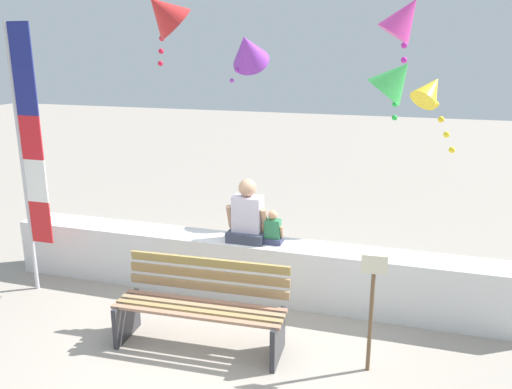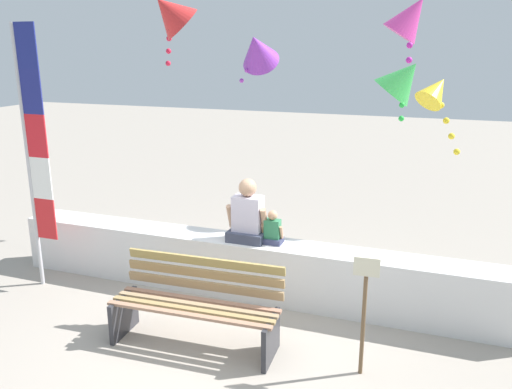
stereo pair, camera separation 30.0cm
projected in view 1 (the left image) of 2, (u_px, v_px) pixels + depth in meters
The scene contains 12 objects.
ground_plane at pixel (220, 342), 5.58m from camera, with size 40.00×40.00×0.00m, color #9D9287.
seawall_ledge at pixel (252, 268), 6.57m from camera, with size 6.54×0.49×0.73m, color silver.
park_bench at pixel (202, 307), 5.46m from camera, with size 1.81×0.69×0.88m.
person_adult at pixel (248, 217), 6.41m from camera, with size 0.51×0.38×0.78m.
person_child at pixel (273, 230), 6.36m from camera, with size 0.27×0.20×0.42m.
flag_banner at pixel (28, 148), 6.30m from camera, with size 0.35×0.05×3.33m.
kite_magenta at pixel (405, 17), 6.79m from camera, with size 0.75×0.62×0.93m.
kite_yellow at pixel (431, 91), 6.65m from camera, with size 0.66×0.64×1.02m.
kite_red at pixel (163, 12), 7.33m from camera, with size 0.97×0.94×1.14m.
kite_purple at pixel (248, 50), 9.12m from camera, with size 0.68×0.90×1.02m.
kite_green at pixel (396, 78), 7.62m from camera, with size 0.89×0.72×0.98m.
sign_post at pixel (372, 303), 4.92m from camera, with size 0.24×0.04×1.20m.
Camera 1 is at (1.81, -4.61, 3.04)m, focal length 36.62 mm.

